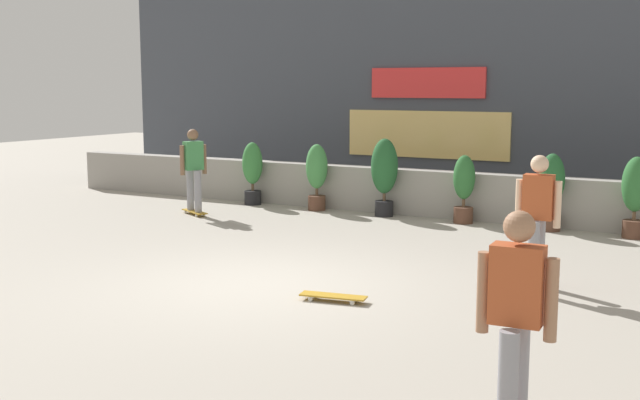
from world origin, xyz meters
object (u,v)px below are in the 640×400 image
at_px(skater_foreground, 516,318).
at_px(skater_far_left, 194,168).
at_px(potted_plant_3, 464,186).
at_px(potted_plant_5, 635,192).
at_px(skater_by_wall_right, 538,216).
at_px(skateboard_near_camera, 333,296).
at_px(potted_plant_4, 551,187).
at_px(potted_plant_0, 252,170).
at_px(potted_plant_2, 384,171).
at_px(potted_plant_1, 317,173).

bearing_deg(skater_foreground, skater_far_left, 140.09).
xyz_separation_m(potted_plant_3, potted_plant_5, (2.96, -0.00, 0.08)).
height_order(skater_by_wall_right, skater_far_left, same).
bearing_deg(skateboard_near_camera, skater_foreground, -43.11).
bearing_deg(potted_plant_5, potted_plant_3, 180.00).
distance_m(skater_foreground, skateboard_near_camera, 4.02).
relative_size(potted_plant_5, skateboard_near_camera, 1.67).
relative_size(potted_plant_3, potted_plant_5, 0.93).
xyz_separation_m(potted_plant_3, skateboard_near_camera, (0.37, -5.86, -0.64)).
distance_m(potted_plant_4, potted_plant_5, 1.38).
relative_size(skater_foreground, skateboard_near_camera, 2.06).
relative_size(potted_plant_0, skater_by_wall_right, 0.79).
distance_m(potted_plant_3, skater_by_wall_right, 4.77).
relative_size(potted_plant_0, potted_plant_5, 0.98).
xyz_separation_m(skater_foreground, skateboard_near_camera, (-2.86, 2.68, -0.88)).
bearing_deg(skater_foreground, potted_plant_5, 91.81).
distance_m(skater_by_wall_right, skater_far_left, 7.71).
xyz_separation_m(potted_plant_2, potted_plant_4, (3.20, 0.00, -0.11)).
height_order(skater_foreground, skater_far_left, same).
bearing_deg(skater_far_left, potted_plant_1, 42.37).
bearing_deg(potted_plant_1, skateboard_near_camera, -59.16).
bearing_deg(potted_plant_2, potted_plant_1, 180.00).
xyz_separation_m(potted_plant_4, potted_plant_5, (1.38, 0.00, 0.00)).
bearing_deg(skater_foreground, potted_plant_2, 119.60).
xyz_separation_m(potted_plant_0, potted_plant_1, (1.58, -0.00, 0.01)).
bearing_deg(potted_plant_3, potted_plant_2, -180.00).
xyz_separation_m(potted_plant_1, potted_plant_4, (4.71, 0.00, 0.01)).
bearing_deg(skater_far_left, skateboard_near_camera, -38.07).
height_order(potted_plant_1, skater_by_wall_right, skater_by_wall_right).
relative_size(potted_plant_1, skater_far_left, 0.80).
distance_m(potted_plant_0, potted_plant_5, 7.67).
height_order(potted_plant_4, potted_plant_5, potted_plant_5).
bearing_deg(potted_plant_5, skateboard_near_camera, -113.87).
relative_size(potted_plant_2, skater_by_wall_right, 0.90).
bearing_deg(skater_foreground, potted_plant_4, 100.91).
bearing_deg(skater_far_left, potted_plant_0, 81.12).
bearing_deg(potted_plant_0, potted_plant_5, -0.00).
relative_size(potted_plant_1, potted_plant_5, 0.99).
bearing_deg(potted_plant_3, skateboard_near_camera, -86.36).
relative_size(potted_plant_2, skateboard_near_camera, 1.85).
distance_m(potted_plant_4, skater_far_left, 6.77).
relative_size(skater_far_left, skateboard_near_camera, 2.06).
bearing_deg(potted_plant_2, skater_far_left, -153.40).
relative_size(potted_plant_5, skater_foreground, 0.81).
bearing_deg(skater_foreground, potted_plant_3, 110.75).
height_order(skater_far_left, skateboard_near_camera, skater_far_left).
xyz_separation_m(skater_foreground, skater_far_left, (-8.20, 6.86, 0.00)).
bearing_deg(skateboard_near_camera, potted_plant_0, 130.90).
bearing_deg(skateboard_near_camera, potted_plant_1, 120.84).
height_order(potted_plant_3, skater_by_wall_right, skater_by_wall_right).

